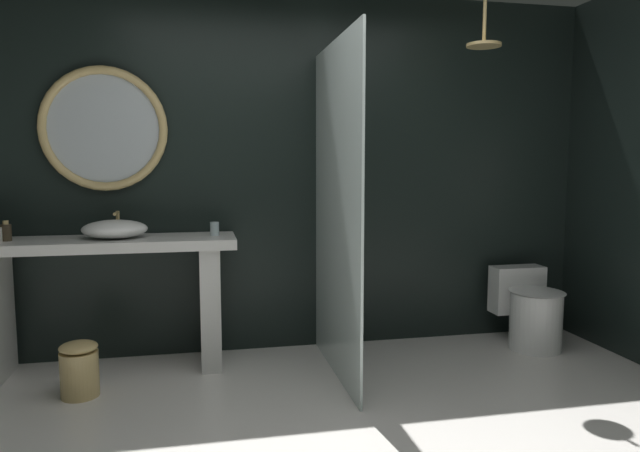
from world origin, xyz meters
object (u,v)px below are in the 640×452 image
Objects in this scene: toilet at (530,311)px; waste_bin at (79,369)px; round_wall_mirror at (104,129)px; soap_dispenser at (6,232)px; tumbler_cup at (215,229)px; vessel_sink at (115,229)px; rain_shower_head at (484,41)px.

toilet reaches higher than waste_bin.
round_wall_mirror is 1.57m from waste_bin.
soap_dispenser is at bearing 139.40° from waste_bin.
vessel_sink is at bearing -177.84° from tumbler_cup.
vessel_sink is 0.64m from tumbler_cup.
round_wall_mirror is 2.42× the size of rain_shower_head.
soap_dispenser is at bearing 175.29° from rain_shower_head.
toilet is (2.32, -0.12, -0.66)m from tumbler_cup.
vessel_sink is 0.49× the size of round_wall_mirror.
rain_shower_head is at bearing -4.71° from soap_dispenser.
round_wall_mirror is (0.58, 0.22, 0.66)m from soap_dispenser.
tumbler_cup is (0.64, 0.02, -0.02)m from vessel_sink.
soap_dispenser reaches higher than tumbler_cup.
waste_bin is (-0.17, -0.40, -0.78)m from vessel_sink.
toilet is (2.96, -0.10, -0.68)m from vessel_sink.
toilet is (3.61, -0.11, -0.67)m from soap_dispenser.
round_wall_mirror is at bearing 108.52° from vessel_sink.
vessel_sink reaches higher than waste_bin.
rain_shower_head is (3.09, -0.25, 1.24)m from soap_dispenser.
vessel_sink is 0.72× the size of toilet.
round_wall_mirror is 2.63m from rain_shower_head.
rain_shower_head is (1.80, -0.27, 1.26)m from tumbler_cup.
tumbler_cup reaches higher than waste_bin.
rain_shower_head is 1.99m from toilet.
waste_bin is at bearing -40.60° from soap_dispenser.
rain_shower_head reaches higher than round_wall_mirror.
rain_shower_head reaches higher than soap_dispenser.
waste_bin is (-2.61, -0.16, -2.02)m from rain_shower_head.
soap_dispenser is 0.22× the size of toilet.
soap_dispenser reaches higher than waste_bin.
rain_shower_head is at bearing -8.48° from tumbler_cup.
soap_dispenser is 1.00m from waste_bin.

